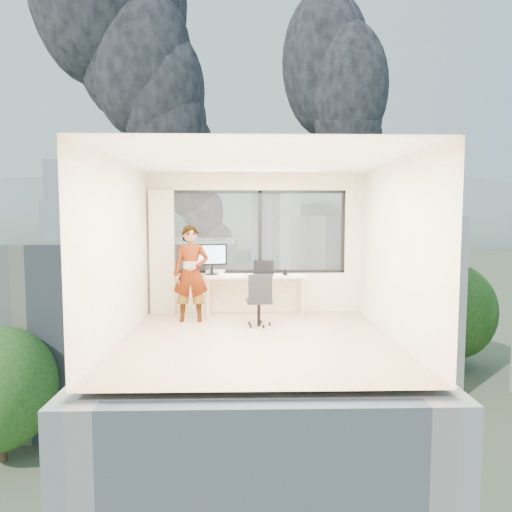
{
  "coord_description": "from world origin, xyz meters",
  "views": [
    {
      "loc": [
        -0.18,
        -6.47,
        1.77
      ],
      "look_at": [
        0.0,
        1.0,
        1.15
      ],
      "focal_mm": 31.54,
      "sensor_mm": 36.0,
      "label": 1
    }
  ],
  "objects_px": {
    "desk": "(255,295)",
    "person": "(191,274)",
    "chair": "(259,299)",
    "game_console": "(216,271)",
    "laptop": "(263,269)",
    "handbag": "(261,268)",
    "monitor": "(211,259)"
  },
  "relations": [
    {
      "from": "chair",
      "to": "laptop",
      "type": "height_order",
      "value": "laptop"
    },
    {
      "from": "person",
      "to": "laptop",
      "type": "distance_m",
      "value": 1.31
    },
    {
      "from": "desk",
      "to": "person",
      "type": "xyz_separation_m",
      "value": [
        -1.11,
        -0.43,
        0.45
      ]
    },
    {
      "from": "chair",
      "to": "person",
      "type": "xyz_separation_m",
      "value": [
        -1.16,
        0.39,
        0.38
      ]
    },
    {
      "from": "monitor",
      "to": "handbag",
      "type": "relative_size",
      "value": 2.44
    },
    {
      "from": "person",
      "to": "monitor",
      "type": "height_order",
      "value": "person"
    },
    {
      "from": "monitor",
      "to": "game_console",
      "type": "xyz_separation_m",
      "value": [
        0.06,
        0.2,
        -0.25
      ]
    },
    {
      "from": "laptop",
      "to": "handbag",
      "type": "distance_m",
      "value": 0.31
    },
    {
      "from": "chair",
      "to": "handbag",
      "type": "height_order",
      "value": "handbag"
    },
    {
      "from": "desk",
      "to": "person",
      "type": "distance_m",
      "value": 1.28
    },
    {
      "from": "chair",
      "to": "monitor",
      "type": "height_order",
      "value": "monitor"
    },
    {
      "from": "person",
      "to": "handbag",
      "type": "bearing_deg",
      "value": 25.33
    },
    {
      "from": "desk",
      "to": "game_console",
      "type": "relative_size",
      "value": 6.09
    },
    {
      "from": "person",
      "to": "desk",
      "type": "bearing_deg",
      "value": 17.62
    },
    {
      "from": "person",
      "to": "monitor",
      "type": "distance_m",
      "value": 0.61
    },
    {
      "from": "person",
      "to": "game_console",
      "type": "relative_size",
      "value": 5.6
    },
    {
      "from": "monitor",
      "to": "handbag",
      "type": "bearing_deg",
      "value": -3.68
    },
    {
      "from": "game_console",
      "to": "handbag",
      "type": "xyz_separation_m",
      "value": [
        0.84,
        -0.01,
        0.06
      ]
    },
    {
      "from": "chair",
      "to": "monitor",
      "type": "bearing_deg",
      "value": 128.2
    },
    {
      "from": "person",
      "to": "laptop",
      "type": "relative_size",
      "value": 4.22
    },
    {
      "from": "chair",
      "to": "game_console",
      "type": "xyz_separation_m",
      "value": [
        -0.78,
        1.07,
        0.34
      ]
    },
    {
      "from": "person",
      "to": "game_console",
      "type": "distance_m",
      "value": 0.78
    },
    {
      "from": "person",
      "to": "handbag",
      "type": "distance_m",
      "value": 1.39
    },
    {
      "from": "chair",
      "to": "game_console",
      "type": "height_order",
      "value": "chair"
    },
    {
      "from": "person",
      "to": "monitor",
      "type": "xyz_separation_m",
      "value": [
        0.31,
        0.48,
        0.21
      ]
    },
    {
      "from": "person",
      "to": "chair",
      "type": "bearing_deg",
      "value": -22.15
    },
    {
      "from": "game_console",
      "to": "laptop",
      "type": "bearing_deg",
      "value": 0.71
    },
    {
      "from": "laptop",
      "to": "handbag",
      "type": "relative_size",
      "value": 1.66
    },
    {
      "from": "handbag",
      "to": "person",
      "type": "bearing_deg",
      "value": -171.19
    },
    {
      "from": "game_console",
      "to": "desk",
      "type": "bearing_deg",
      "value": 1.88
    },
    {
      "from": "chair",
      "to": "person",
      "type": "bearing_deg",
      "value": 155.53
    },
    {
      "from": "desk",
      "to": "monitor",
      "type": "relative_size",
      "value": 3.12
    }
  ]
}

